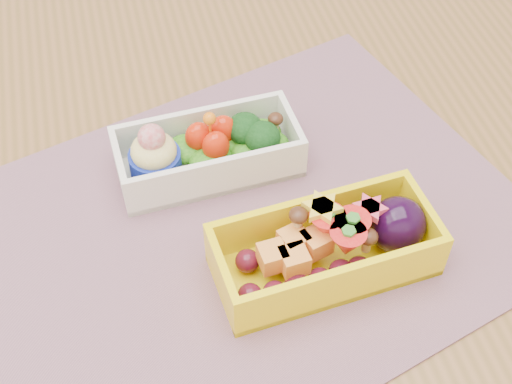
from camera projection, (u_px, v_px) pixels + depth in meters
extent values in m
cube|color=brown|center=(212.00, 235.00, 0.66)|extent=(1.20, 0.80, 0.04)
cylinder|color=brown|center=(486.00, 154.00, 1.24)|extent=(0.06, 0.06, 0.71)
cube|color=#97686E|center=(249.00, 226.00, 0.64)|extent=(0.56, 0.48, 0.00)
cube|color=white|center=(208.00, 152.00, 0.66)|extent=(0.17, 0.08, 0.04)
ellipsoid|color=#5DAD23|center=(208.00, 157.00, 0.67)|extent=(0.16, 0.07, 0.02)
cylinder|color=#162BAA|center=(156.00, 165.00, 0.65)|extent=(0.05, 0.05, 0.03)
sphere|color=red|center=(152.00, 137.00, 0.62)|extent=(0.02, 0.02, 0.02)
ellipsoid|color=red|center=(199.00, 137.00, 0.66)|extent=(0.03, 0.02, 0.03)
ellipsoid|color=red|center=(216.00, 146.00, 0.65)|extent=(0.03, 0.02, 0.03)
ellipsoid|color=red|center=(223.00, 130.00, 0.66)|extent=(0.03, 0.02, 0.03)
sphere|color=orange|center=(209.00, 119.00, 0.63)|extent=(0.01, 0.01, 0.01)
ellipsoid|color=black|center=(245.00, 129.00, 0.66)|extent=(0.03, 0.03, 0.03)
ellipsoid|color=black|center=(262.00, 137.00, 0.66)|extent=(0.03, 0.03, 0.03)
ellipsoid|color=#3F2111|center=(276.00, 119.00, 0.67)|extent=(0.01, 0.01, 0.01)
cube|color=yellow|center=(325.00, 250.00, 0.59)|extent=(0.19, 0.10, 0.05)
ellipsoid|color=#4F0E20|center=(284.00, 272.00, 0.58)|extent=(0.10, 0.06, 0.02)
cube|color=orange|center=(293.00, 250.00, 0.58)|extent=(0.05, 0.04, 0.02)
cone|color=red|center=(326.00, 226.00, 0.58)|extent=(0.03, 0.03, 0.03)
cone|color=red|center=(351.00, 231.00, 0.58)|extent=(0.03, 0.03, 0.03)
cone|color=red|center=(347.00, 244.00, 0.57)|extent=(0.03, 0.03, 0.03)
cylinder|color=yellow|center=(322.00, 208.00, 0.57)|extent=(0.03, 0.03, 0.01)
cylinder|color=#E53F5B|center=(370.00, 208.00, 0.58)|extent=(0.03, 0.03, 0.01)
ellipsoid|color=#3F2111|center=(298.00, 228.00, 0.59)|extent=(0.02, 0.02, 0.01)
ellipsoid|color=#3F2111|center=(367.00, 243.00, 0.58)|extent=(0.02, 0.02, 0.01)
ellipsoid|color=black|center=(397.00, 225.00, 0.60)|extent=(0.05, 0.05, 0.05)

